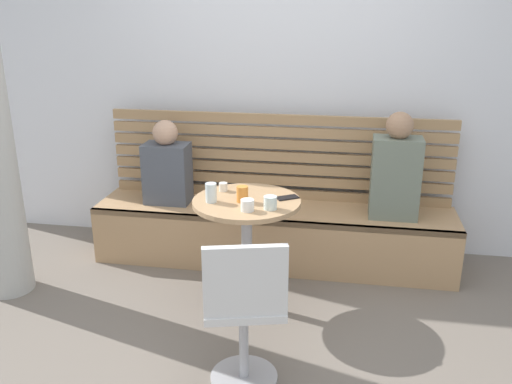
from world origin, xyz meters
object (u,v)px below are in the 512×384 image
at_px(booth_bench, 273,235).
at_px(cup_glass_tall, 211,193).
at_px(white_chair, 244,308).
at_px(cup_espresso_small, 223,187).
at_px(cafe_table, 247,233).
at_px(person_adult, 396,171).
at_px(cup_ceramic_white, 247,205).
at_px(cup_tumbler_orange, 242,194).
at_px(phone_on_table, 287,198).
at_px(cup_glass_short, 270,203).
at_px(person_child_left, 167,167).

xyz_separation_m(booth_bench, cup_glass_tall, (-0.28, -0.74, 0.58)).
bearing_deg(white_chair, cup_espresso_small, 108.68).
distance_m(cafe_table, white_chair, 0.83).
relative_size(person_adult, cup_ceramic_white, 9.54).
distance_m(white_chair, cup_tumbler_orange, 0.86).
bearing_deg(phone_on_table, cup_ceramic_white, 108.46).
bearing_deg(cup_glass_tall, person_adult, 32.16).
distance_m(booth_bench, cup_glass_short, 0.98).
xyz_separation_m(cafe_table, white_chair, (0.14, -0.81, -0.05)).
relative_size(booth_bench, cafe_table, 3.65).
height_order(booth_bench, cup_ceramic_white, cup_ceramic_white).
distance_m(cafe_table, cup_glass_short, 0.34).
bearing_deg(cup_glass_tall, cafe_table, 19.25).
bearing_deg(cup_glass_tall, booth_bench, 69.11).
xyz_separation_m(booth_bench, cup_ceramic_white, (-0.03, -0.85, 0.55)).
bearing_deg(phone_on_table, cup_tumbler_orange, 79.61).
height_order(cup_tumbler_orange, cup_espresso_small, cup_tumbler_orange).
distance_m(cup_ceramic_white, cup_glass_tall, 0.27).
bearing_deg(cafe_table, cup_ceramic_white, -77.69).
xyz_separation_m(cup_glass_tall, cup_tumbler_orange, (0.19, 0.04, -0.01)).
bearing_deg(cup_tumbler_orange, person_child_left, 135.74).
height_order(booth_bench, person_adult, person_adult).
bearing_deg(cafe_table, cup_glass_tall, -160.75).
xyz_separation_m(person_adult, cup_tumbler_orange, (-0.97, -0.69, 0.01)).
bearing_deg(cup_ceramic_white, cup_tumbler_orange, 111.67).
height_order(person_adult, cup_glass_short, person_adult).
bearing_deg(cup_glass_short, cafe_table, 141.73).
bearing_deg(booth_bench, person_adult, -0.95).
relative_size(cup_glass_tall, cup_tumbler_orange, 1.20).
distance_m(white_chair, person_adult, 1.70).
relative_size(person_child_left, cup_glass_short, 8.04).
distance_m(person_child_left, cup_tumbler_orange, 1.01).
xyz_separation_m(cafe_table, cup_tumbler_orange, (-0.02, -0.04, 0.27)).
height_order(cafe_table, cup_tumbler_orange, cup_tumbler_orange).
relative_size(cup_ceramic_white, cup_glass_short, 1.00).
bearing_deg(cup_tumbler_orange, cup_glass_tall, -169.00).
distance_m(cup_ceramic_white, phone_on_table, 0.33).
height_order(white_chair, cup_glass_short, white_chair).
distance_m(cafe_table, cup_glass_tall, 0.36).
bearing_deg(phone_on_table, person_child_left, 25.78).
xyz_separation_m(cup_glass_tall, cup_glass_short, (0.38, -0.06, -0.02)).
bearing_deg(cup_glass_tall, cup_tumbler_orange, 11.00).
distance_m(person_adult, cup_tumbler_orange, 1.19).
xyz_separation_m(person_adult, cup_espresso_small, (-1.13, -0.51, -0.01)).
xyz_separation_m(booth_bench, person_adult, (0.87, -0.01, 0.56)).
height_order(white_chair, cup_glass_tall, cup_glass_tall).
distance_m(booth_bench, cup_tumbler_orange, 0.91).
relative_size(booth_bench, person_child_left, 4.20).
distance_m(cup_glass_tall, cup_espresso_small, 0.22).
xyz_separation_m(person_adult, cup_glass_tall, (-1.16, -0.73, 0.02)).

